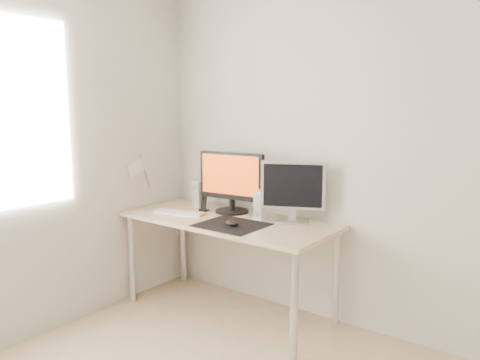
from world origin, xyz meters
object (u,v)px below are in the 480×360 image
Objects in this scene: speaker_left at (199,194)px; keyboard at (179,213)px; main_monitor at (231,180)px; second_monitor at (293,189)px; phone_dock at (204,206)px; speaker_right at (260,205)px; desk at (228,229)px; mouse at (231,223)px.

speaker_left is 0.30m from keyboard.
keyboard is (-0.30, -0.27, -0.25)m from main_monitor.
second_monitor is at bearing 2.24° from main_monitor.
main_monitor is 0.53m from second_monitor.
second_monitor is at bearing 0.76° from speaker_left.
main_monitor reaches higher than second_monitor.
keyboard is at bearing -80.27° from speaker_left.
main_monitor is at bearing -177.76° from second_monitor.
keyboard is at bearing -116.64° from phone_dock.
keyboard is 3.77× the size of phone_dock.
speaker_left is at bearing 145.65° from phone_dock.
main_monitor is 4.78× the size of phone_dock.
speaker_right is at bearing 4.32° from phone_dock.
main_monitor is 0.34m from speaker_right.
speaker_right reaches higher than keyboard.
desk is 7.49× the size of speaker_right.
phone_dock is (-0.47, 0.25, 0.01)m from mouse.
speaker_left is at bearing 99.73° from keyboard.
phone_dock is (-0.30, 0.08, 0.11)m from desk.
second_monitor is 0.91m from keyboard.
keyboard is at bearing -137.78° from main_monitor.
keyboard is (-0.39, -0.10, 0.09)m from desk.
second_monitor is at bearing 52.54° from mouse.
main_monitor reaches higher than keyboard.
speaker_left is at bearing 158.19° from desk.
desk is at bearing -150.08° from speaker_right.
speaker_right is at bearing 29.92° from desk.
main_monitor reaches higher than speaker_left.
desk is at bearing -15.00° from phone_dock.
main_monitor is (-0.09, 0.17, 0.33)m from desk.
mouse is 0.07× the size of desk.
main_monitor is at bearing 22.82° from phone_dock.
desk is 3.68× the size of second_monitor.
desk is 2.90× the size of main_monitor.
mouse is at bearing -27.90° from phone_dock.
phone_dock is at bearing -34.35° from speaker_left.
second_monitor reaches higher than mouse.
speaker_left reaches higher than desk.
desk is at bearing -60.50° from main_monitor.
main_monitor is 0.38m from speaker_left.
mouse is at bearing -45.22° from desk.
phone_dock is at bearing 152.10° from mouse.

